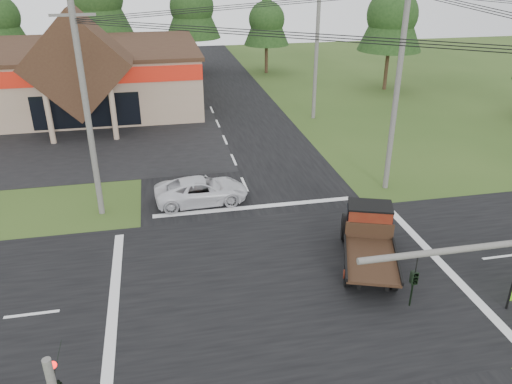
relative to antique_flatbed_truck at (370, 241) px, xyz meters
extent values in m
plane|color=#2F481A|center=(-3.79, -0.68, -1.20)|extent=(120.00, 120.00, 0.00)
cube|color=black|center=(-3.79, -0.68, -1.19)|extent=(12.00, 120.00, 0.02)
cube|color=black|center=(-3.79, -0.68, -1.19)|extent=(120.00, 12.00, 0.02)
cube|color=black|center=(-17.79, 18.32, -1.18)|extent=(28.00, 14.00, 0.02)
cube|color=#9F866B|center=(-19.79, 29.32, 1.30)|extent=(30.00, 15.00, 5.00)
cube|color=#3A2217|center=(-19.79, 29.32, 3.85)|extent=(30.40, 15.40, 0.30)
cube|color=#3A2217|center=(-13.79, 20.82, 4.10)|extent=(7.78, 4.00, 7.78)
cylinder|color=#9F866B|center=(-15.99, 19.12, 0.80)|extent=(0.40, 0.40, 4.00)
cylinder|color=#9F866B|center=(-11.59, 19.12, 0.80)|extent=(0.40, 0.40, 4.00)
cube|color=black|center=(-13.79, 21.80, 0.30)|extent=(8.00, 0.08, 2.60)
imported|color=black|center=(-2.79, -8.18, 3.80)|extent=(0.16, 0.20, 1.00)
imported|color=black|center=(-11.29, -7.98, 2.50)|extent=(0.53, 2.48, 1.00)
sphere|color=#FF0C0C|center=(-11.29, -7.83, 2.70)|extent=(0.18, 0.18, 0.18)
cylinder|color=#595651|center=(-11.79, 7.32, 4.05)|extent=(0.30, 0.30, 10.50)
cube|color=#595651|center=(-11.79, 7.32, 8.70)|extent=(2.00, 0.12, 0.12)
cylinder|color=#595651|center=(4.21, 7.32, 4.55)|extent=(0.30, 0.30, 11.50)
cylinder|color=#595651|center=(4.21, 21.32, 4.40)|extent=(0.30, 0.30, 11.20)
cylinder|color=#332316|center=(-23.79, 41.32, 0.55)|extent=(0.36, 0.36, 3.50)
cylinder|color=#332316|center=(-13.79, 40.32, 1.08)|extent=(0.36, 0.36, 4.55)
cylinder|color=#332316|center=(-3.79, 41.32, 0.73)|extent=(0.36, 0.36, 3.85)
cone|color=black|center=(-3.79, 41.32, 6.28)|extent=(6.16, 6.16, 7.26)
sphere|color=black|center=(-3.79, 41.32, 5.95)|extent=(4.84, 4.84, 4.84)
cylinder|color=#332316|center=(4.21, 39.32, 0.38)|extent=(0.36, 0.36, 3.15)
cone|color=black|center=(4.21, 39.32, 4.92)|extent=(5.04, 5.04, 5.94)
sphere|color=black|center=(4.21, 39.32, 4.65)|extent=(3.96, 3.96, 3.96)
cylinder|color=#332316|center=(14.21, 29.32, 0.73)|extent=(0.36, 0.36, 3.85)
cone|color=black|center=(14.21, 29.32, 6.28)|extent=(6.16, 6.16, 7.26)
sphere|color=black|center=(14.21, 29.32, 5.95)|extent=(4.84, 4.84, 4.84)
imported|color=silver|center=(-6.49, 7.56, -0.50)|extent=(5.14, 2.57, 1.40)
camera|label=1|loc=(-8.47, -17.08, 11.11)|focal=35.00mm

